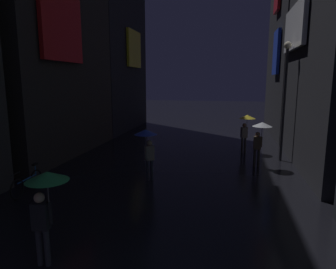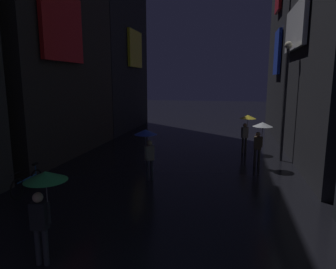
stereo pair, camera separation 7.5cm
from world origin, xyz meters
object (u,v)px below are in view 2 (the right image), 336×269
streetlamp_right_far (286,88)px  pedestrian_midstreet_centre_clear (261,132)px  pedestrian_midstreet_left_yellow (247,123)px  pedestrian_far_right_green (44,192)px  bicycle_parked_at_storefront (27,183)px  pedestrian_foreground_right_blue (147,141)px

streetlamp_right_far → pedestrian_midstreet_centre_clear: bearing=-129.4°
pedestrian_midstreet_left_yellow → pedestrian_far_right_green: same height
pedestrian_midstreet_left_yellow → bicycle_parked_at_storefront: size_ratio=1.16×
pedestrian_midstreet_centre_clear → pedestrian_midstreet_left_yellow: 2.93m
pedestrian_midstreet_left_yellow → streetlamp_right_far: 2.96m
pedestrian_midstreet_centre_clear → pedestrian_midstreet_left_yellow: bearing=99.9°
pedestrian_foreground_right_blue → pedestrian_far_right_green: bearing=-95.9°
bicycle_parked_at_storefront → pedestrian_far_right_green: bearing=-48.3°
pedestrian_midstreet_centre_clear → bicycle_parked_at_storefront: 9.98m
bicycle_parked_at_storefront → pedestrian_midstreet_centre_clear: bearing=31.6°
pedestrian_midstreet_left_yellow → streetlamp_right_far: size_ratio=0.36×
pedestrian_midstreet_centre_clear → streetlamp_right_far: size_ratio=0.36×
streetlamp_right_far → pedestrian_far_right_green: bearing=-121.8°
pedestrian_far_right_green → bicycle_parked_at_storefront: (-3.25, 3.65, -1.28)m
bicycle_parked_at_storefront → streetlamp_right_far: 12.10m
pedestrian_foreground_right_blue → bicycle_parked_at_storefront: 4.59m
pedestrian_foreground_right_blue → pedestrian_midstreet_centre_clear: size_ratio=1.00×
bicycle_parked_at_storefront → pedestrian_foreground_right_blue: bearing=29.1°
pedestrian_midstreet_centre_clear → pedestrian_far_right_green: size_ratio=1.00×
pedestrian_far_right_green → pedestrian_foreground_right_blue: bearing=84.1°
pedestrian_midstreet_centre_clear → pedestrian_foreground_right_blue: bearing=-146.5°
pedestrian_midstreet_centre_clear → streetlamp_right_far: streetlamp_right_far is taller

